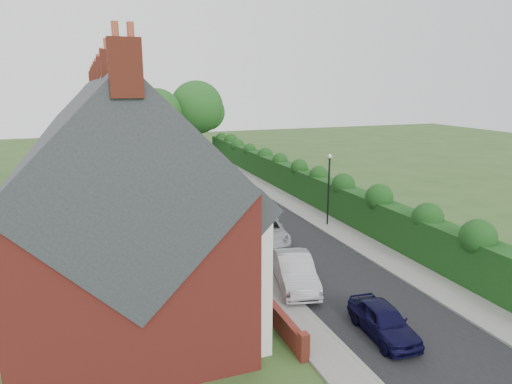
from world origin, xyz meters
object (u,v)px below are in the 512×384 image
Objects in this scene: car_green at (208,186)px; car_silver_a at (294,271)px; car_silver_b at (265,231)px; car_grey at (178,160)px; lamppost at (329,181)px; car_navy at (383,320)px; horse at (240,196)px; car_white at (229,214)px; horse_cart at (233,185)px; car_red at (207,181)px; car_beige at (188,167)px.

car_silver_a is at bearing -80.95° from car_green.
car_silver_b is at bearing 94.48° from car_silver_a.
car_green is at bearing -83.97° from car_grey.
lamppost is 6.12m from car_silver_b.
car_navy is 2.22× the size of horse.
car_white is at bearing 72.75° from horse.
horse_cart is (2.36, 6.49, 0.59)m from car_white.
car_green reaches higher than car_grey.
car_white is 1.55× the size of horse_cart.
car_red is (0.35, 16.10, -0.07)m from car_silver_b.
car_navy is 0.84× the size of car_grey.
lamppost is 14.69m from car_navy.
car_silver_a is at bearing -97.15° from car_white.
car_silver_a is 17.84m from horse_cart.
lamppost is 10.68m from car_silver_a.
car_silver_a is 11.18m from car_white.
horse_cart is (0.99, -13.79, 0.63)m from car_beige.
car_silver_b is 1.30× the size of car_red.
lamppost is 0.95× the size of car_silver_b.
car_green is (-5.55, 12.20, -2.56)m from lamppost.
car_navy is at bearing -92.27° from car_white.
car_green is at bearing -61.51° from horse.
car_grey is (1.12, 35.98, -0.13)m from car_silver_a.
car_green is 1.38× the size of horse_cart.
horse is (1.34, 9.19, -0.03)m from car_silver_b.
car_silver_a is 31.49m from car_beige.
car_navy is 28.09m from car_red.
horse is (1.55, -4.58, -0.00)m from car_green.
car_beige is (0.35, 24.85, -0.10)m from car_silver_b.
car_silver_b is at bearing -163.62° from lamppost.
car_silver_b reaches higher than car_red.
horse is 1.95m from horse_cart.
car_beige is 15.69m from horse.
car_red is (-5.00, 14.53, -2.61)m from lamppost.
car_white is 2.79× the size of horse.
lamppost is at bearing -72.21° from car_grey.
lamppost is 1.19× the size of car_green.
car_navy is (-5.00, -13.56, -2.64)m from lamppost.
horse is (0.99, -15.66, 0.08)m from car_beige.
car_silver_a reaches higher than car_white.
horse_cart is (1.55, -2.71, 0.55)m from car_green.
car_navy is 25.77m from car_green.
car_silver_b is at bearing -83.09° from car_grey.
lamppost is at bearing -72.17° from car_beige.
car_silver_a is at bearing 109.22° from car_navy.
car_green is (0.82, 9.20, 0.03)m from car_white.
horse_cart reaches higher than car_white.
car_navy reaches higher than car_beige.
car_green is 0.92× the size of car_beige.
horse_cart reaches higher than car_red.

